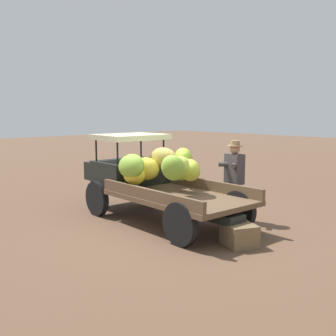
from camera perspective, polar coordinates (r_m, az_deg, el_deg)
ground_plane at (r=8.42m, az=1.08°, el=-8.31°), size 60.00×60.00×0.00m
truck at (r=8.94m, az=-2.63°, el=-1.24°), size 4.53×1.93×1.83m
farmer at (r=8.83m, az=9.25°, el=-1.05°), size 0.52×0.48×1.74m
wooden_crate at (r=7.39m, az=9.97°, el=-9.19°), size 0.75×0.70×0.39m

